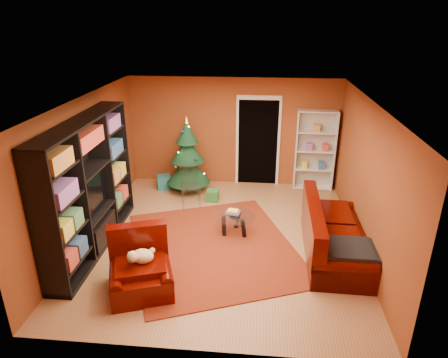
# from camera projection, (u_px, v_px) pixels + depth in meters

# --- Properties ---
(floor) EXTENTS (5.00, 5.50, 0.05)m
(floor) POSITION_uv_depth(u_px,v_px,m) (222.00, 239.00, 7.58)
(floor) COLOR #9A653C
(floor) RESTS_ON ground
(ceiling) EXTENTS (5.00, 5.50, 0.05)m
(ceiling) POSITION_uv_depth(u_px,v_px,m) (222.00, 100.00, 6.56)
(ceiling) COLOR silver
(ceiling) RESTS_ON wall_back
(wall_back) EXTENTS (5.00, 0.05, 2.60)m
(wall_back) POSITION_uv_depth(u_px,v_px,m) (233.00, 132.00, 9.62)
(wall_back) COLOR brown
(wall_back) RESTS_ON ground
(wall_left) EXTENTS (0.05, 5.50, 2.60)m
(wall_left) POSITION_uv_depth(u_px,v_px,m) (85.00, 170.00, 7.29)
(wall_left) COLOR brown
(wall_left) RESTS_ON ground
(wall_right) EXTENTS (0.05, 5.50, 2.60)m
(wall_right) POSITION_uv_depth(u_px,v_px,m) (368.00, 180.00, 6.85)
(wall_right) COLOR brown
(wall_right) RESTS_ON ground
(doorway) EXTENTS (1.06, 0.60, 2.16)m
(doorway) POSITION_uv_depth(u_px,v_px,m) (258.00, 143.00, 9.62)
(doorway) COLOR black
(doorway) RESTS_ON floor
(rug) EXTENTS (3.76, 4.02, 0.02)m
(rug) POSITION_uv_depth(u_px,v_px,m) (213.00, 246.00, 7.28)
(rug) COLOR maroon
(rug) RESTS_ON floor
(media_unit) EXTENTS (0.47, 3.06, 2.34)m
(media_unit) POSITION_uv_depth(u_px,v_px,m) (89.00, 187.00, 6.90)
(media_unit) COLOR black
(media_unit) RESTS_ON floor
(christmas_tree) EXTENTS (1.19, 1.19, 1.83)m
(christmas_tree) POSITION_uv_depth(u_px,v_px,m) (188.00, 155.00, 9.29)
(christmas_tree) COLOR black
(christmas_tree) RESTS_ON floor
(gift_box_teal) EXTENTS (0.41, 0.41, 0.32)m
(gift_box_teal) POSITION_uv_depth(u_px,v_px,m) (164.00, 182.00, 9.68)
(gift_box_teal) COLOR #1B6A6D
(gift_box_teal) RESTS_ON floor
(gift_box_green) EXTENTS (0.27, 0.27, 0.26)m
(gift_box_green) POSITION_uv_depth(u_px,v_px,m) (213.00, 195.00, 9.03)
(gift_box_green) COLOR #296F33
(gift_box_green) RESTS_ON floor
(gift_box_red) EXTENTS (0.28, 0.28, 0.22)m
(gift_box_red) POSITION_uv_depth(u_px,v_px,m) (184.00, 184.00, 9.68)
(gift_box_red) COLOR maroon
(gift_box_red) RESTS_ON floor
(white_bookshelf) EXTENTS (0.92, 0.36, 1.96)m
(white_bookshelf) POSITION_uv_depth(u_px,v_px,m) (315.00, 151.00, 9.39)
(white_bookshelf) COLOR white
(white_bookshelf) RESTS_ON floor
(armchair) EXTENTS (1.26, 1.26, 0.78)m
(armchair) POSITION_uv_depth(u_px,v_px,m) (140.00, 269.00, 5.99)
(armchair) COLOR #350400
(armchair) RESTS_ON rug
(dog) EXTENTS (0.48, 0.41, 0.25)m
(dog) POSITION_uv_depth(u_px,v_px,m) (143.00, 256.00, 5.97)
(dog) COLOR beige
(dog) RESTS_ON armchair
(sofa) EXTENTS (1.06, 2.25, 0.96)m
(sofa) POSITION_uv_depth(u_px,v_px,m) (336.00, 230.00, 6.89)
(sofa) COLOR #350400
(sofa) RESTS_ON rug
(coffee_table) EXTENTS (0.93, 0.93, 0.50)m
(coffee_table) POSITION_uv_depth(u_px,v_px,m) (235.00, 224.00, 7.64)
(coffee_table) COLOR gray
(coffee_table) RESTS_ON rug
(acrylic_chair) EXTENTS (0.54, 0.57, 0.85)m
(acrylic_chair) POSITION_uv_depth(u_px,v_px,m) (191.00, 187.00, 8.74)
(acrylic_chair) COLOR #66605B
(acrylic_chair) RESTS_ON rug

